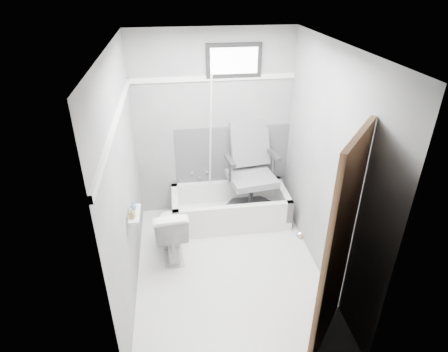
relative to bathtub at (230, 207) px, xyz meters
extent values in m
plane|color=white|center=(-0.16, -0.93, -0.21)|extent=(2.60, 2.60, 0.00)
plane|color=silver|center=(-0.16, -0.93, 2.19)|extent=(2.60, 2.60, 0.00)
cube|color=slate|center=(-0.16, 0.37, 0.99)|extent=(2.00, 0.02, 2.40)
cube|color=slate|center=(-0.16, -2.23, 0.99)|extent=(2.00, 0.02, 2.40)
cube|color=slate|center=(-1.16, -0.93, 0.99)|extent=(0.02, 2.60, 2.40)
cube|color=slate|center=(0.84, -0.93, 0.99)|extent=(0.02, 2.60, 2.40)
imported|color=white|center=(-0.78, -0.57, 0.12)|extent=(0.43, 0.70, 0.66)
cube|color=#4C4C4F|center=(0.09, 0.36, 0.59)|extent=(1.50, 0.02, 0.78)
cube|color=white|center=(-0.16, 0.36, 1.61)|extent=(2.00, 0.02, 0.06)
cube|color=white|center=(-1.15, -0.93, 1.61)|extent=(0.02, 2.60, 0.06)
cylinder|color=white|center=(-0.23, 0.13, 0.84)|extent=(0.02, 0.52, 1.89)
cube|color=silver|center=(-1.09, -1.03, 0.69)|extent=(0.10, 0.32, 0.02)
imported|color=olive|center=(-1.10, -1.11, 0.76)|extent=(0.06, 0.06, 0.11)
imported|color=slate|center=(-1.10, -0.97, 0.75)|extent=(0.09, 0.09, 0.08)
camera|label=1|loc=(-0.66, -4.08, 2.73)|focal=30.00mm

